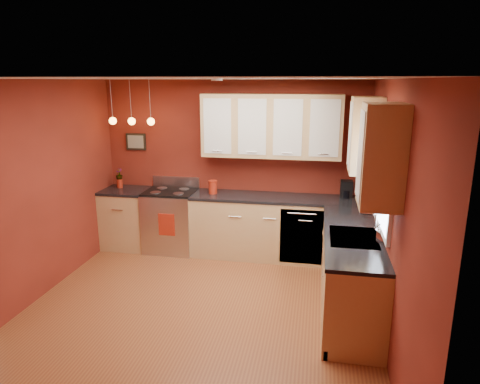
% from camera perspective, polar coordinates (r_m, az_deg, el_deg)
% --- Properties ---
extents(floor, '(4.20, 4.20, 0.00)m').
position_cam_1_polar(floor, '(5.11, -5.78, -15.82)').
color(floor, brown).
rests_on(floor, ground).
extents(ceiling, '(4.00, 4.20, 0.02)m').
position_cam_1_polar(ceiling, '(4.40, -6.67, 14.78)').
color(ceiling, silver).
rests_on(ceiling, wall_back).
extents(wall_back, '(4.00, 0.02, 2.60)m').
position_cam_1_polar(wall_back, '(6.57, -0.96, 3.38)').
color(wall_back, maroon).
rests_on(wall_back, floor).
extents(wall_front, '(4.00, 0.02, 2.60)m').
position_cam_1_polar(wall_front, '(2.79, -18.94, -13.61)').
color(wall_front, maroon).
rests_on(wall_front, floor).
extents(wall_left, '(0.02, 4.20, 2.60)m').
position_cam_1_polar(wall_left, '(5.49, -26.61, -0.43)').
color(wall_left, maroon).
rests_on(wall_left, floor).
extents(wall_right, '(0.02, 4.20, 2.60)m').
position_cam_1_polar(wall_right, '(4.46, 19.29, -2.91)').
color(wall_right, maroon).
rests_on(wall_right, floor).
extents(base_cabinets_back_left, '(0.70, 0.60, 0.90)m').
position_cam_1_polar(base_cabinets_back_left, '(7.02, -14.77, -3.54)').
color(base_cabinets_back_left, tan).
rests_on(base_cabinets_back_left, floor).
extents(base_cabinets_back_right, '(2.54, 0.60, 0.90)m').
position_cam_1_polar(base_cabinets_back_right, '(6.40, 4.97, -4.87)').
color(base_cabinets_back_right, tan).
rests_on(base_cabinets_back_right, floor).
extents(base_cabinets_right, '(0.60, 2.10, 0.90)m').
position_cam_1_polar(base_cabinets_right, '(5.14, 14.41, -10.34)').
color(base_cabinets_right, tan).
rests_on(base_cabinets_right, floor).
extents(counter_back_left, '(0.70, 0.62, 0.04)m').
position_cam_1_polar(counter_back_left, '(6.89, -15.03, 0.18)').
color(counter_back_left, black).
rests_on(counter_back_left, base_cabinets_back_left).
extents(counter_back_right, '(2.54, 0.62, 0.04)m').
position_cam_1_polar(counter_back_right, '(6.26, 5.06, -0.81)').
color(counter_back_right, black).
rests_on(counter_back_right, base_cabinets_back_right).
extents(counter_right, '(0.62, 2.10, 0.04)m').
position_cam_1_polar(counter_right, '(4.97, 14.75, -5.41)').
color(counter_right, black).
rests_on(counter_right, base_cabinets_right).
extents(gas_range, '(0.76, 0.64, 1.11)m').
position_cam_1_polar(gas_range, '(6.74, -9.15, -3.71)').
color(gas_range, '#B9B8BD').
rests_on(gas_range, floor).
extents(dishwasher_front, '(0.60, 0.02, 0.80)m').
position_cam_1_polar(dishwasher_front, '(6.11, 8.17, -5.94)').
color(dishwasher_front, '#B9B8BD').
rests_on(dishwasher_front, base_cabinets_back_right).
extents(sink, '(0.50, 0.70, 0.33)m').
position_cam_1_polar(sink, '(4.83, 14.89, -6.07)').
color(sink, '#929398').
rests_on(sink, counter_right).
extents(window, '(0.06, 1.02, 1.22)m').
position_cam_1_polar(window, '(4.65, 18.86, 2.77)').
color(window, white).
rests_on(window, wall_right).
extents(upper_cabinets_back, '(2.00, 0.35, 0.90)m').
position_cam_1_polar(upper_cabinets_back, '(6.21, 4.18, 8.76)').
color(upper_cabinets_back, tan).
rests_on(upper_cabinets_back, wall_back).
extents(upper_cabinets_right, '(0.35, 1.95, 0.90)m').
position_cam_1_polar(upper_cabinets_right, '(4.61, 17.24, 6.11)').
color(upper_cabinets_right, tan).
rests_on(upper_cabinets_right, wall_right).
extents(wall_picture, '(0.32, 0.03, 0.26)m').
position_cam_1_polar(wall_picture, '(6.96, -13.69, 6.54)').
color(wall_picture, black).
rests_on(wall_picture, wall_back).
extents(pendant_lights, '(0.71, 0.11, 0.66)m').
position_cam_1_polar(pendant_lights, '(6.59, -14.25, 9.20)').
color(pendant_lights, '#929398').
rests_on(pendant_lights, ceiling).
extents(red_canister, '(0.13, 0.13, 0.20)m').
position_cam_1_polar(red_canister, '(6.40, -3.64, 0.68)').
color(red_canister, maroon).
rests_on(red_canister, counter_back_right).
extents(red_vase, '(0.09, 0.09, 0.14)m').
position_cam_1_polar(red_vase, '(7.01, -15.74, 1.11)').
color(red_vase, maroon).
rests_on(red_vase, counter_back_left).
extents(flowers, '(0.14, 0.14, 0.19)m').
position_cam_1_polar(flowers, '(6.98, -15.82, 2.27)').
color(flowers, maroon).
rests_on(flowers, red_vase).
extents(coffee_maker, '(0.17, 0.17, 0.25)m').
position_cam_1_polar(coffee_maker, '(6.36, 14.01, 0.30)').
color(coffee_maker, black).
rests_on(coffee_maker, counter_back_right).
extents(soap_pump, '(0.11, 0.11, 0.20)m').
position_cam_1_polar(soap_pump, '(4.74, 18.06, -5.12)').
color(soap_pump, silver).
rests_on(soap_pump, counter_right).
extents(dish_towel, '(0.24, 0.02, 0.33)m').
position_cam_1_polar(dish_towel, '(6.42, -9.78, -4.32)').
color(dish_towel, maroon).
rests_on(dish_towel, gas_range).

